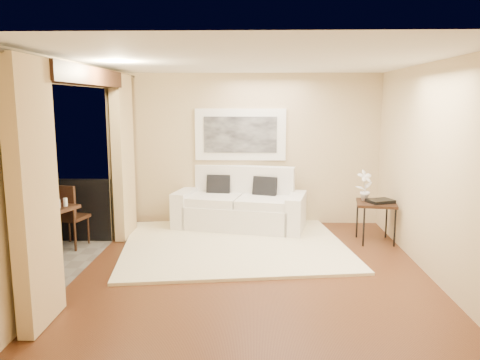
{
  "coord_description": "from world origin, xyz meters",
  "views": [
    {
      "loc": [
        0.0,
        -5.9,
        2.21
      ],
      "look_at": [
        -0.2,
        0.96,
        1.05
      ],
      "focal_mm": 35.0,
      "sensor_mm": 36.0,
      "label": 1
    }
  ],
  "objects_px": {
    "balcony_chair_near": "(33,233)",
    "sofa": "(241,207)",
    "balcony_chair_far": "(67,211)",
    "orchid": "(365,185)",
    "side_table": "(376,206)",
    "ice_bucket": "(40,199)",
    "bistro_table": "(49,213)"
  },
  "relations": [
    {
      "from": "balcony_chair_near",
      "to": "sofa",
      "type": "bearing_deg",
      "value": 25.46
    },
    {
      "from": "sofa",
      "to": "balcony_chair_near",
      "type": "bearing_deg",
      "value": -125.09
    },
    {
      "from": "balcony_chair_far",
      "to": "balcony_chair_near",
      "type": "xyz_separation_m",
      "value": [
        0.03,
        -1.17,
        0.01
      ]
    },
    {
      "from": "orchid",
      "to": "side_table",
      "type": "bearing_deg",
      "value": -36.74
    },
    {
      "from": "balcony_chair_far",
      "to": "balcony_chair_near",
      "type": "height_order",
      "value": "balcony_chair_near"
    },
    {
      "from": "side_table",
      "to": "orchid",
      "type": "relative_size",
      "value": 1.39
    },
    {
      "from": "side_table",
      "to": "ice_bucket",
      "type": "bearing_deg",
      "value": -170.99
    },
    {
      "from": "balcony_chair_far",
      "to": "balcony_chair_near",
      "type": "distance_m",
      "value": 1.17
    },
    {
      "from": "sofa",
      "to": "orchid",
      "type": "distance_m",
      "value": 2.15
    },
    {
      "from": "orchid",
      "to": "balcony_chair_near",
      "type": "xyz_separation_m",
      "value": [
        -4.55,
        -1.74,
        -0.32
      ]
    },
    {
      "from": "side_table",
      "to": "bistro_table",
      "type": "height_order",
      "value": "bistro_table"
    },
    {
      "from": "ice_bucket",
      "to": "sofa",
      "type": "bearing_deg",
      "value": 28.77
    },
    {
      "from": "ice_bucket",
      "to": "side_table",
      "type": "bearing_deg",
      "value": 9.01
    },
    {
      "from": "sofa",
      "to": "balcony_chair_far",
      "type": "height_order",
      "value": "sofa"
    },
    {
      "from": "side_table",
      "to": "balcony_chair_far",
      "type": "distance_m",
      "value": 4.77
    },
    {
      "from": "sofa",
      "to": "ice_bucket",
      "type": "height_order",
      "value": "sofa"
    },
    {
      "from": "side_table",
      "to": "bistro_table",
      "type": "distance_m",
      "value": 4.91
    },
    {
      "from": "balcony_chair_near",
      "to": "bistro_table",
      "type": "bearing_deg",
      "value": 81.23
    },
    {
      "from": "orchid",
      "to": "bistro_table",
      "type": "relative_size",
      "value": 0.63
    },
    {
      "from": "balcony_chair_far",
      "to": "balcony_chair_near",
      "type": "relative_size",
      "value": 0.99
    },
    {
      "from": "orchid",
      "to": "bistro_table",
      "type": "bearing_deg",
      "value": -168.12
    },
    {
      "from": "balcony_chair_far",
      "to": "sofa",
      "type": "bearing_deg",
      "value": -141.73
    },
    {
      "from": "orchid",
      "to": "balcony_chair_far",
      "type": "bearing_deg",
      "value": -172.95
    },
    {
      "from": "balcony_chair_near",
      "to": "ice_bucket",
      "type": "relative_size",
      "value": 4.94
    },
    {
      "from": "sofa",
      "to": "side_table",
      "type": "bearing_deg",
      "value": -7.51
    },
    {
      "from": "sofa",
      "to": "ice_bucket",
      "type": "distance_m",
      "value": 3.26
    },
    {
      "from": "bistro_table",
      "to": "balcony_chair_far",
      "type": "distance_m",
      "value": 0.43
    },
    {
      "from": "sofa",
      "to": "bistro_table",
      "type": "relative_size",
      "value": 3.02
    },
    {
      "from": "sofa",
      "to": "balcony_chair_near",
      "type": "height_order",
      "value": "sofa"
    },
    {
      "from": "balcony_chair_near",
      "to": "ice_bucket",
      "type": "xyz_separation_m",
      "value": [
        -0.27,
        0.83,
        0.25
      ]
    },
    {
      "from": "side_table",
      "to": "sofa",
      "type": "bearing_deg",
      "value": 160.49
    },
    {
      "from": "side_table",
      "to": "balcony_chair_far",
      "type": "xyz_separation_m",
      "value": [
        -4.75,
        -0.44,
        -0.02
      ]
    }
  ]
}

